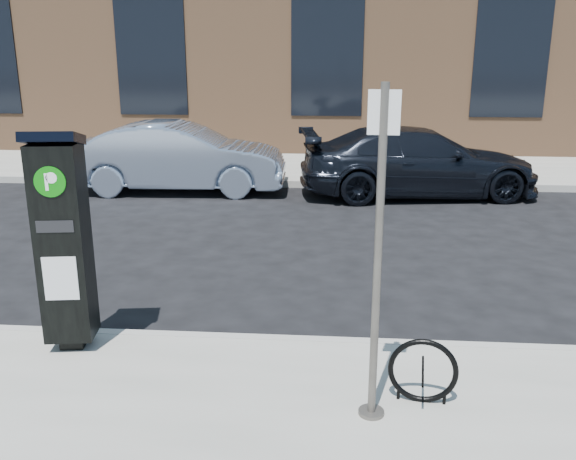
# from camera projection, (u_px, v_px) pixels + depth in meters

# --- Properties ---
(ground) EXTENTS (120.00, 120.00, 0.00)m
(ground) POSITION_uv_depth(u_px,v_px,m) (301.00, 351.00, 6.24)
(ground) COLOR black
(ground) RESTS_ON ground
(sidewalk_far) EXTENTS (60.00, 12.00, 0.15)m
(sidewalk_far) POSITION_uv_depth(u_px,v_px,m) (327.00, 147.00, 19.64)
(sidewalk_far) COLOR gray
(sidewalk_far) RESTS_ON ground
(curb_near) EXTENTS (60.00, 0.12, 0.16)m
(curb_near) POSITION_uv_depth(u_px,v_px,m) (301.00, 345.00, 6.20)
(curb_near) COLOR #9E9B93
(curb_near) RESTS_ON ground
(curb_far) EXTENTS (60.00, 0.12, 0.16)m
(curb_far) POSITION_uv_depth(u_px,v_px,m) (322.00, 184.00, 13.91)
(curb_far) COLOR #9E9B93
(curb_far) RESTS_ON ground
(building) EXTENTS (28.00, 10.05, 8.25)m
(building) POSITION_uv_depth(u_px,v_px,m) (330.00, 19.00, 21.38)
(building) COLOR brown
(building) RESTS_ON ground
(parking_kiosk) EXTENTS (0.55, 0.50, 2.14)m
(parking_kiosk) POSITION_uv_depth(u_px,v_px,m) (63.00, 240.00, 5.73)
(parking_kiosk) COLOR black
(parking_kiosk) RESTS_ON sidewalk_near
(sign_pole) EXTENTS (0.23, 0.21, 2.59)m
(sign_pole) POSITION_uv_depth(u_px,v_px,m) (378.00, 262.00, 4.53)
(sign_pole) COLOR #615955
(sign_pole) RESTS_ON sidewalk_near
(bike_rack) EXTENTS (0.57, 0.12, 0.57)m
(bike_rack) POSITION_uv_depth(u_px,v_px,m) (423.00, 371.00, 4.99)
(bike_rack) COLOR black
(bike_rack) RESTS_ON sidewalk_near
(car_silver) EXTENTS (4.68, 1.80, 1.52)m
(car_silver) POSITION_uv_depth(u_px,v_px,m) (179.00, 157.00, 13.36)
(car_silver) COLOR #8D9CB3
(car_silver) RESTS_ON ground
(car_dark) EXTENTS (5.27, 2.72, 1.46)m
(car_dark) POSITION_uv_depth(u_px,v_px,m) (418.00, 162.00, 12.97)
(car_dark) COLOR black
(car_dark) RESTS_ON ground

